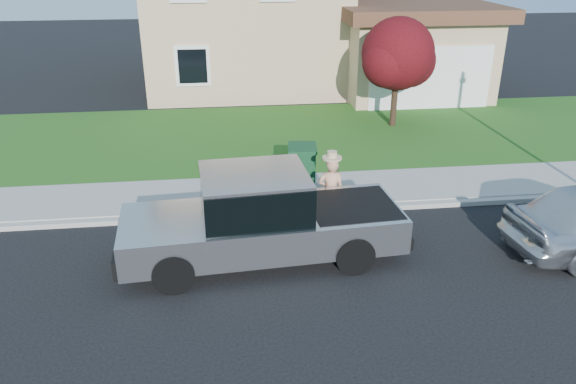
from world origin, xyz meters
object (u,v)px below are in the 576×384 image
at_px(pickup_truck, 261,219).
at_px(ornamental_tree, 399,57).
at_px(woman, 331,191).
at_px(trash_bin, 302,168).

height_order(pickup_truck, ornamental_tree, ornamental_tree).
relative_size(woman, trash_bin, 1.54).
bearing_deg(ornamental_tree, trash_bin, -127.42).
bearing_deg(ornamental_tree, pickup_truck, -122.52).
height_order(woman, ornamental_tree, ornamental_tree).
height_order(pickup_truck, trash_bin, pickup_truck).
relative_size(ornamental_tree, trash_bin, 3.15).
bearing_deg(pickup_truck, ornamental_tree, 53.38).
xyz_separation_m(ornamental_tree, trash_bin, (-3.90, -5.10, -1.67)).
bearing_deg(trash_bin, pickup_truck, -105.92).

